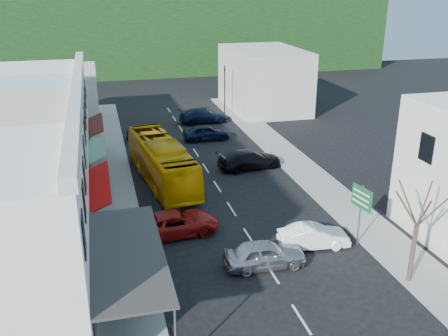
% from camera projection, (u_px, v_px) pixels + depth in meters
% --- Properties ---
extents(ground, '(120.00, 120.00, 0.00)m').
position_uv_depth(ground, '(249.00, 237.00, 29.79)').
color(ground, black).
rests_on(ground, ground).
extents(sidewalk_left, '(3.00, 52.00, 0.15)m').
position_uv_depth(sidewalk_left, '(113.00, 185.00, 37.06)').
color(sidewalk_left, gray).
rests_on(sidewalk_left, ground).
extents(sidewalk_right, '(3.00, 52.00, 0.15)m').
position_uv_depth(sidewalk_right, '(301.00, 167.00, 40.58)').
color(sidewalk_right, gray).
rests_on(sidewalk_right, ground).
extents(shopfront_row, '(8.25, 30.00, 8.00)m').
position_uv_depth(shopfront_row, '(27.00, 164.00, 29.98)').
color(shopfront_row, silver).
rests_on(shopfront_row, ground).
extents(distant_block_left, '(8.00, 10.00, 6.00)m').
position_uv_depth(distant_block_left, '(57.00, 100.00, 50.37)').
color(distant_block_left, '#B7B2A8').
rests_on(distant_block_left, ground).
extents(distant_block_right, '(8.00, 12.00, 7.00)m').
position_uv_depth(distant_block_right, '(264.00, 79.00, 58.30)').
color(distant_block_right, '#B7B2A8').
rests_on(distant_block_right, ground).
extents(hillside, '(80.00, 26.00, 14.00)m').
position_uv_depth(hillside, '(130.00, 27.00, 86.02)').
color(hillside, black).
rests_on(hillside, ground).
extents(bus, '(3.89, 11.82, 3.10)m').
position_uv_depth(bus, '(162.00, 162.00, 37.53)').
color(bus, '#F1A705').
rests_on(bus, ground).
extents(car_silver, '(4.46, 1.95, 1.40)m').
position_uv_depth(car_silver, '(265.00, 255.00, 26.46)').
color(car_silver, '#A1A1A6').
rests_on(car_silver, ground).
extents(car_white, '(4.58, 2.29, 1.40)m').
position_uv_depth(car_white, '(314.00, 236.00, 28.43)').
color(car_white, white).
rests_on(car_white, ground).
extents(car_red, '(4.77, 2.35, 1.40)m').
position_uv_depth(car_red, '(176.00, 224.00, 29.87)').
color(car_red, maroon).
rests_on(car_red, ground).
extents(car_black_near, '(4.70, 2.39, 1.40)m').
position_uv_depth(car_black_near, '(250.00, 160.00, 40.39)').
color(car_black_near, black).
rests_on(car_black_near, ground).
extents(car_navy_mid, '(4.42, 1.84, 1.40)m').
position_uv_depth(car_navy_mid, '(206.00, 133.00, 47.53)').
color(car_navy_mid, black).
rests_on(car_navy_mid, ground).
extents(car_black_far, '(4.60, 2.36, 1.40)m').
position_uv_depth(car_black_far, '(148.00, 133.00, 47.60)').
color(car_black_far, black).
rests_on(car_black_far, ground).
extents(car_navy_far, '(4.57, 2.01, 1.40)m').
position_uv_depth(car_navy_far, '(203.00, 116.00, 53.34)').
color(car_navy_far, black).
rests_on(car_navy_far, ground).
extents(pedestrian_left, '(0.49, 0.66, 1.70)m').
position_uv_depth(pedestrian_left, '(106.00, 222.00, 29.36)').
color(pedestrian_left, black).
rests_on(pedestrian_left, sidewalk_left).
extents(direction_sign, '(0.75, 1.72, 3.69)m').
position_uv_depth(direction_sign, '(360.00, 216.00, 28.30)').
color(direction_sign, '#125A2E').
rests_on(direction_sign, ground).
extents(street_tree, '(3.31, 3.31, 6.41)m').
position_uv_depth(street_tree, '(417.00, 226.00, 24.16)').
color(street_tree, '#3D2F26').
rests_on(street_tree, ground).
extents(traffic_signal, '(1.05, 1.36, 5.55)m').
position_uv_depth(traffic_signal, '(225.00, 91.00, 55.66)').
color(traffic_signal, black).
rests_on(traffic_signal, ground).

